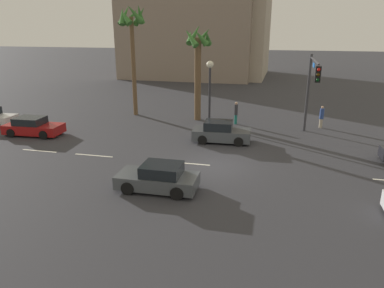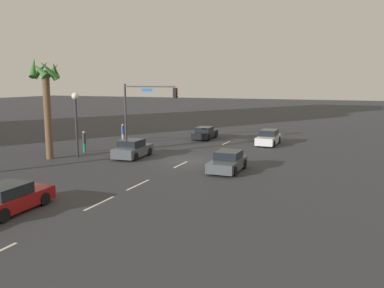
{
  "view_description": "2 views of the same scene",
  "coord_description": "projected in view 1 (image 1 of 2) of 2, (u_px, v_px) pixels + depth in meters",
  "views": [
    {
      "loc": [
        3.09,
        -19.19,
        7.68
      ],
      "look_at": [
        -1.31,
        -0.32,
        1.34
      ],
      "focal_mm": 33.68,
      "sensor_mm": 36.0,
      "label": 1
    },
    {
      "loc": [
        -27.45,
        -11.45,
        6.0
      ],
      "look_at": [
        -0.69,
        -0.56,
        1.44
      ],
      "focal_mm": 37.13,
      "sensor_mm": 36.0,
      "label": 2
    }
  ],
  "objects": [
    {
      "name": "palm_tree_1",
      "position": [
        198.0,
        55.0,
        29.5
      ],
      "size": [
        2.37,
        2.65,
        7.91
      ],
      "color": "brown",
      "rests_on": "ground_plane"
    },
    {
      "name": "traffic_signal",
      "position": [
        311.0,
        83.0,
        24.77
      ],
      "size": [
        0.32,
        5.62,
        5.79
      ],
      "color": "#38383D",
      "rests_on": "ground_plane"
    },
    {
      "name": "pedestrian_1",
      "position": [
        322.0,
        116.0,
        28.36
      ],
      "size": [
        0.33,
        0.33,
        1.76
      ],
      "color": "#B2A58C",
      "rests_on": "ground_plane"
    },
    {
      "name": "lane_stripe_1",
      "position": [
        40.0,
        151.0,
        23.31
      ],
      "size": [
        2.47,
        0.14,
        0.01
      ],
      "primitive_type": "cube",
      "color": "silver",
      "rests_on": "ground_plane"
    },
    {
      "name": "lane_stripe_3",
      "position": [
        190.0,
        164.0,
        21.14
      ],
      "size": [
        2.37,
        0.14,
        0.01
      ],
      "primitive_type": "cube",
      "color": "silver",
      "rests_on": "ground_plane"
    },
    {
      "name": "pedestrian_0",
      "position": [
        236.0,
        112.0,
        29.46
      ],
      "size": [
        0.36,
        0.36,
        1.84
      ],
      "color": "#1E7266",
      "rests_on": "ground_plane"
    },
    {
      "name": "lane_stripe_2",
      "position": [
        94.0,
        155.0,
        22.48
      ],
      "size": [
        2.54,
        0.14,
        0.01
      ],
      "primitive_type": "cube",
      "color": "silver",
      "rests_on": "ground_plane"
    },
    {
      "name": "car_4",
      "position": [
        159.0,
        178.0,
        17.6
      ],
      "size": [
        3.95,
        1.9,
        1.35
      ],
      "color": "#474C51",
      "rests_on": "ground_plane"
    },
    {
      "name": "car_5",
      "position": [
        33.0,
        127.0,
        26.58
      ],
      "size": [
        4.25,
        2.06,
        1.34
      ],
      "color": "maroon",
      "rests_on": "ground_plane"
    },
    {
      "name": "car_1",
      "position": [
        221.0,
        132.0,
        25.02
      ],
      "size": [
        4.04,
        2.06,
        1.46
      ],
      "color": "#474C51",
      "rests_on": "ground_plane"
    },
    {
      "name": "palm_tree_0",
      "position": [
        132.0,
        29.0,
        30.71
      ],
      "size": [
        2.72,
        2.79,
        9.51
      ],
      "color": "brown",
      "rests_on": "ground_plane"
    },
    {
      "name": "ground_plane",
      "position": [
        215.0,
        166.0,
        20.82
      ],
      "size": [
        220.0,
        220.0,
        0.0
      ],
      "primitive_type": "plane",
      "color": "#333338"
    },
    {
      "name": "streetlamp",
      "position": [
        210.0,
        80.0,
        28.24
      ],
      "size": [
        0.56,
        0.56,
        5.15
      ],
      "color": "#2D2D33",
      "rests_on": "ground_plane"
    }
  ]
}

